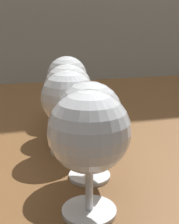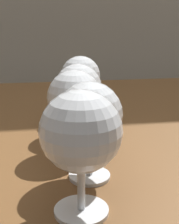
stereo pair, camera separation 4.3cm
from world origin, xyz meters
name	(u,v)px [view 2 (the right image)]	position (x,y,z in m)	size (l,w,h in m)	color
dining_table	(92,159)	(0.00, 0.00, 0.63)	(1.15, 0.92, 0.72)	brown
wine_glass_merlot	(81,133)	(-0.07, -0.34, 0.82)	(0.09, 0.09, 0.14)	white
wine_glass_rose	(90,116)	(-0.05, -0.26, 0.81)	(0.09, 0.09, 0.14)	white
wine_glass_empty	(75,99)	(-0.06, -0.16, 0.81)	(0.09, 0.09, 0.14)	white
wine_glass_white	(78,88)	(-0.04, -0.08, 0.81)	(0.09, 0.09, 0.14)	white
wine_glass_pinot	(80,77)	(-0.02, 0.02, 0.82)	(0.09, 0.09, 0.14)	white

